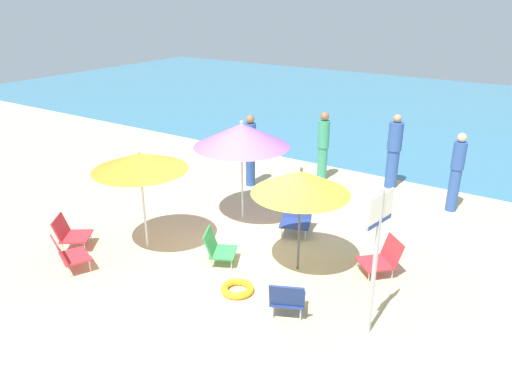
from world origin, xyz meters
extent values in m
plane|color=#D3BC8C|center=(0.00, 0.00, 0.00)|extent=(40.00, 40.00, 0.00)
cube|color=teal|center=(0.00, 13.28, 0.00)|extent=(40.00, 16.00, 0.01)
cylinder|color=#4C4C51|center=(1.23, 0.24, 0.87)|extent=(0.04, 0.04, 1.74)
cone|color=yellow|center=(1.23, 0.24, 1.55)|extent=(1.57, 1.57, 0.37)
sphere|color=#4C4C51|center=(1.23, 0.24, 1.77)|extent=(0.06, 0.06, 0.06)
cylinder|color=silver|center=(-0.67, 1.36, 0.99)|extent=(0.04, 0.04, 1.98)
cone|color=#8E56C6|center=(-0.67, 1.36, 1.76)|extent=(1.88, 1.88, 0.45)
sphere|color=silver|center=(-0.67, 1.36, 2.01)|extent=(0.06, 0.06, 0.06)
cylinder|color=silver|center=(-1.39, -0.61, 0.89)|extent=(0.04, 0.04, 1.79)
cone|color=orange|center=(-1.39, -0.61, 1.64)|extent=(1.63, 1.63, 0.29)
sphere|color=silver|center=(-1.39, -0.61, 1.82)|extent=(0.06, 0.06, 0.06)
cube|color=navy|center=(1.70, -0.90, 0.23)|extent=(0.62, 0.60, 0.03)
cube|color=navy|center=(1.79, -1.11, 0.43)|extent=(0.51, 0.34, 0.39)
cylinder|color=silver|center=(1.45, -0.82, 0.11)|extent=(0.02, 0.02, 0.21)
cylinder|color=silver|center=(1.80, -0.66, 0.11)|extent=(0.02, 0.02, 0.21)
cylinder|color=silver|center=(1.59, -1.14, 0.11)|extent=(0.02, 0.02, 0.21)
cylinder|color=silver|center=(1.95, -0.97, 0.11)|extent=(0.02, 0.02, 0.21)
cube|color=red|center=(2.37, 0.80, 0.20)|extent=(0.71, 0.71, 0.03)
cube|color=red|center=(2.56, 0.99, 0.41)|extent=(0.47, 0.45, 0.40)
cylinder|color=silver|center=(2.37, 0.51, 0.09)|extent=(0.02, 0.02, 0.19)
cylinder|color=silver|center=(2.09, 0.78, 0.09)|extent=(0.02, 0.02, 0.19)
cylinder|color=silver|center=(2.65, 0.81, 0.09)|extent=(0.02, 0.02, 0.19)
cylinder|color=silver|center=(2.37, 1.08, 0.09)|extent=(0.02, 0.02, 0.19)
cube|color=red|center=(-1.85, -1.80, 0.23)|extent=(0.67, 0.60, 0.03)
cube|color=red|center=(-1.94, -2.00, 0.42)|extent=(0.56, 0.35, 0.37)
cylinder|color=silver|center=(-1.99, -1.56, 0.11)|extent=(0.02, 0.02, 0.22)
cylinder|color=silver|center=(-1.59, -1.73, 0.11)|extent=(0.02, 0.02, 0.22)
cylinder|color=silver|center=(-2.12, -1.86, 0.11)|extent=(0.02, 0.02, 0.22)
cylinder|color=silver|center=(-1.72, -2.04, 0.11)|extent=(0.02, 0.02, 0.22)
cube|color=navy|center=(0.59, 1.29, 0.25)|extent=(0.70, 0.67, 0.03)
cube|color=navy|center=(0.50, 1.54, 0.41)|extent=(0.57, 0.32, 0.33)
cylinder|color=silver|center=(0.87, 1.19, 0.12)|extent=(0.02, 0.02, 0.23)
cylinder|color=silver|center=(0.46, 1.03, 0.12)|extent=(0.02, 0.02, 0.23)
cylinder|color=silver|center=(0.73, 1.56, 0.12)|extent=(0.02, 0.02, 0.23)
cylinder|color=silver|center=(0.31, 1.40, 0.12)|extent=(0.02, 0.02, 0.23)
cube|color=red|center=(-2.46, -1.30, 0.22)|extent=(0.69, 0.70, 0.03)
cube|color=red|center=(-2.66, -1.45, 0.41)|extent=(0.43, 0.51, 0.38)
cylinder|color=silver|center=(-2.43, -1.02, 0.10)|extent=(0.02, 0.02, 0.20)
cylinder|color=silver|center=(-2.18, -1.36, 0.10)|extent=(0.02, 0.02, 0.20)
cylinder|color=silver|center=(-2.73, -1.25, 0.10)|extent=(0.02, 0.02, 0.20)
cylinder|color=silver|center=(-2.49, -1.58, 0.10)|extent=(0.02, 0.02, 0.20)
cube|color=#33934C|center=(0.08, -0.28, 0.20)|extent=(0.60, 0.64, 0.03)
cube|color=#33934C|center=(-0.12, -0.38, 0.40)|extent=(0.36, 0.52, 0.38)
cylinder|color=silver|center=(0.14, -0.03, 0.09)|extent=(0.02, 0.02, 0.19)
cylinder|color=silver|center=(0.32, -0.39, 0.09)|extent=(0.02, 0.02, 0.19)
cylinder|color=silver|center=(-0.16, -0.17, 0.09)|extent=(0.02, 0.02, 0.19)
cylinder|color=silver|center=(0.03, -0.54, 0.09)|extent=(0.02, 0.02, 0.19)
cylinder|color=#389970|center=(-0.34, 4.29, 0.41)|extent=(0.23, 0.23, 0.83)
cylinder|color=#389970|center=(-0.34, 4.29, 1.15)|extent=(0.27, 0.27, 0.65)
sphere|color=#896042|center=(-0.34, 4.29, 1.58)|extent=(0.21, 0.21, 0.21)
cylinder|color=#2D519E|center=(2.79, 4.12, 0.47)|extent=(0.22, 0.22, 0.94)
cylinder|color=#2D519E|center=(2.79, 4.12, 1.22)|extent=(0.26, 0.26, 0.56)
sphere|color=#DBAD84|center=(2.79, 4.12, 1.59)|extent=(0.19, 0.19, 0.19)
cylinder|color=#2D519E|center=(-1.58, 2.99, 0.44)|extent=(0.23, 0.23, 0.88)
cylinder|color=#2D519E|center=(-1.58, 2.99, 1.19)|extent=(0.27, 0.27, 0.64)
sphere|color=#896042|center=(-1.58, 2.99, 1.61)|extent=(0.20, 0.20, 0.20)
cylinder|color=#2D519E|center=(1.26, 4.73, 0.46)|extent=(0.28, 0.28, 0.91)
cylinder|color=#2D519E|center=(1.26, 4.73, 1.24)|extent=(0.33, 0.33, 0.65)
sphere|color=tan|center=(1.26, 4.73, 1.66)|extent=(0.19, 0.19, 0.19)
cylinder|color=#ADADB2|center=(2.83, -0.68, 1.05)|extent=(0.06, 0.06, 2.09)
cube|color=white|center=(2.83, -0.68, 1.84)|extent=(0.12, 0.55, 0.41)
cube|color=navy|center=(2.83, -0.68, 1.66)|extent=(0.12, 0.55, 0.06)
torus|color=yellow|center=(0.79, -0.87, 0.06)|extent=(0.51, 0.51, 0.11)
camera|label=1|loc=(4.56, -6.06, 4.28)|focal=34.34mm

